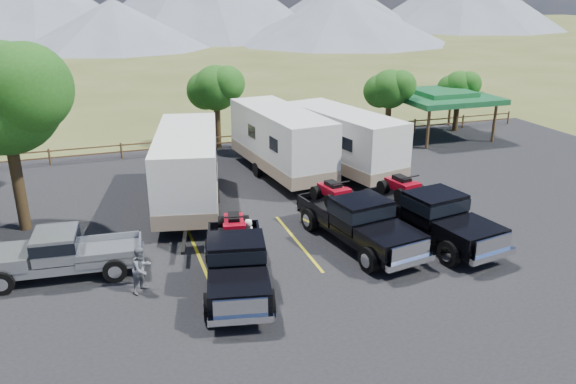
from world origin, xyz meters
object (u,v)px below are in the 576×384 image
object	(u,v)px
rig_center	(357,219)
trailer_left	(188,169)
tree_big_nw	(2,99)
pickup_silver	(62,253)
trailer_center	(281,142)
rig_right	(429,213)
pavilion	(442,96)
person_a	(248,240)
person_b	(142,269)
rig_left	(236,259)
trailer_right	(343,142)

from	to	relation	value
rig_center	trailer_left	bearing A→B (deg)	123.22
tree_big_nw	pickup_silver	world-z (taller)	tree_big_nw
tree_big_nw	rig_center	distance (m)	14.73
tree_big_nw	trailer_center	size ratio (longest dim) A/B	0.75
tree_big_nw	rig_right	size ratio (longest dim) A/B	1.12
pavilion	person_a	world-z (taller)	pavilion
tree_big_nw	person_b	size ratio (longest dim) A/B	4.79
rig_left	person_b	size ratio (longest dim) A/B	3.92
trailer_right	tree_big_nw	bearing A→B (deg)	176.60
trailer_left	trailer_center	xyz separation A→B (m)	(5.49, 3.09, 0.02)
tree_big_nw	rig_right	bearing A→B (deg)	-21.80
rig_center	rig_right	xyz separation A→B (m)	(3.01, -0.45, 0.03)
person_b	trailer_center	bearing A→B (deg)	10.73
pavilion	trailer_left	size ratio (longest dim) A/B	0.60
rig_right	trailer_left	xyz separation A→B (m)	(-8.66, 6.56, 0.78)
trailer_center	trailer_right	bearing A→B (deg)	-19.65
trailer_right	person_b	xyz separation A→B (m)	(-11.56, -9.55, -0.99)
tree_big_nw	person_a	size ratio (longest dim) A/B	4.67
rig_center	person_b	distance (m)	8.51
pavilion	rig_left	distance (m)	23.96
rig_right	person_a	size ratio (longest dim) A/B	4.16
trailer_center	person_b	distance (m)	13.28
rig_left	person_b	world-z (taller)	rig_left
pickup_silver	rig_center	bearing A→B (deg)	90.19
person_b	person_a	bearing A→B (deg)	-25.86
pavilion	person_b	distance (m)	26.04
tree_big_nw	pavilion	xyz separation A→B (m)	(25.55, 7.97, -2.81)
trailer_right	rig_left	bearing A→B (deg)	-142.40
rig_left	trailer_center	world-z (taller)	trailer_center
tree_big_nw	rig_center	world-z (taller)	tree_big_nw
trailer_right	person_a	bearing A→B (deg)	-144.45
pavilion	person_b	xyz separation A→B (m)	(-21.24, -14.95, -1.93)
tree_big_nw	rig_right	xyz separation A→B (m)	(15.75, -6.30, -4.48)
trailer_right	trailer_left	bearing A→B (deg)	-177.84
trailer_center	tree_big_nw	bearing A→B (deg)	-171.39
rig_left	person_a	xyz separation A→B (m)	(0.84, 1.64, -0.15)
rig_right	pavilion	bearing A→B (deg)	45.84
trailer_left	rig_center	bearing A→B (deg)	-35.55
trailer_center	person_a	bearing A→B (deg)	-121.32
rig_left	rig_right	distance (m)	8.44
tree_big_nw	trailer_center	xyz separation A→B (m)	(12.59, 3.35, -3.67)
tree_big_nw	rig_left	distance (m)	11.55
rig_left	person_a	world-z (taller)	rig_left
pavilion	trailer_center	bearing A→B (deg)	-160.36
tree_big_nw	pickup_silver	bearing A→B (deg)	-70.60
rig_left	person_a	distance (m)	1.85
tree_big_nw	person_a	bearing A→B (deg)	-35.78
person_a	rig_center	bearing A→B (deg)	150.59
trailer_center	trailer_left	bearing A→B (deg)	-156.91
person_b	tree_big_nw	bearing A→B (deg)	81.16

